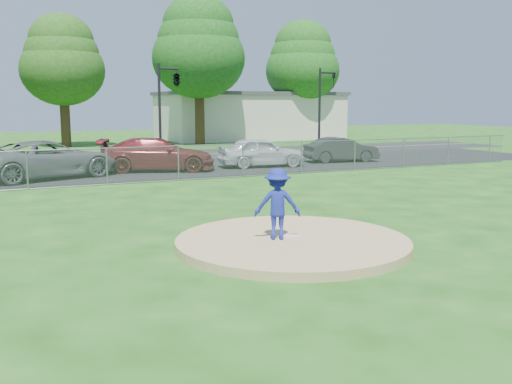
% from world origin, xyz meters
% --- Properties ---
extents(ground, '(120.00, 120.00, 0.00)m').
position_xyz_m(ground, '(0.00, 10.00, 0.00)').
color(ground, '#164A10').
rests_on(ground, ground).
extents(pitchers_mound, '(5.40, 5.40, 0.20)m').
position_xyz_m(pitchers_mound, '(0.00, 0.00, 0.10)').
color(pitchers_mound, tan).
rests_on(pitchers_mound, ground).
extents(pitching_rubber, '(0.60, 0.15, 0.04)m').
position_xyz_m(pitching_rubber, '(0.00, 0.20, 0.22)').
color(pitching_rubber, white).
rests_on(pitching_rubber, pitchers_mound).
extents(chain_link_fence, '(40.00, 0.06, 1.50)m').
position_xyz_m(chain_link_fence, '(0.00, 12.00, 0.75)').
color(chain_link_fence, gray).
rests_on(chain_link_fence, ground).
extents(parking_lot, '(50.00, 8.00, 0.01)m').
position_xyz_m(parking_lot, '(0.00, 16.50, 0.01)').
color(parking_lot, black).
rests_on(parking_lot, ground).
extents(street, '(60.00, 7.00, 0.01)m').
position_xyz_m(street, '(0.00, 24.00, 0.00)').
color(street, black).
rests_on(street, ground).
extents(commercial_building, '(16.40, 9.40, 4.30)m').
position_xyz_m(commercial_building, '(16.00, 38.00, 2.16)').
color(commercial_building, beige).
rests_on(commercial_building, ground).
extents(tree_center, '(6.16, 6.16, 9.84)m').
position_xyz_m(tree_center, '(-1.00, 34.00, 6.47)').
color(tree_center, '#392414').
rests_on(tree_center, ground).
extents(tree_right, '(7.28, 7.28, 11.63)m').
position_xyz_m(tree_right, '(9.00, 32.00, 7.65)').
color(tree_right, '#362413').
rests_on(tree_right, ground).
extents(tree_far_right, '(6.72, 6.72, 10.74)m').
position_xyz_m(tree_far_right, '(20.00, 35.00, 7.06)').
color(tree_far_right, '#382114').
rests_on(tree_far_right, ground).
extents(traffic_signal_center, '(1.42, 2.48, 5.60)m').
position_xyz_m(traffic_signal_center, '(3.97, 22.00, 4.61)').
color(traffic_signal_center, black).
rests_on(traffic_signal_center, ground).
extents(traffic_signal_right, '(1.28, 0.20, 5.60)m').
position_xyz_m(traffic_signal_right, '(14.24, 22.00, 3.36)').
color(traffic_signal_right, black).
rests_on(traffic_signal_right, ground).
extents(pitcher, '(1.21, 0.97, 1.63)m').
position_xyz_m(pitcher, '(-0.34, 0.10, 1.01)').
color(pitcher, navy).
rests_on(pitcher, pitchers_mound).
extents(parked_car_gray, '(6.56, 4.58, 1.66)m').
position_xyz_m(parked_car_gray, '(-3.95, 15.27, 0.84)').
color(parked_car_gray, slate).
rests_on(parked_car_gray, parking_lot).
extents(parked_car_darkred, '(5.98, 3.88, 1.61)m').
position_xyz_m(parked_car_darkred, '(1.14, 15.88, 0.82)').
color(parked_car_darkred, maroon).
rests_on(parked_car_darkred, parking_lot).
extents(parked_car_pearl, '(4.67, 2.32, 1.53)m').
position_xyz_m(parked_car_pearl, '(6.56, 15.44, 0.78)').
color(parked_car_pearl, silver).
rests_on(parked_car_pearl, parking_lot).
extents(parked_car_charcoal, '(4.33, 2.05, 1.37)m').
position_xyz_m(parked_car_charcoal, '(11.77, 15.86, 0.70)').
color(parked_car_charcoal, '#29282B').
rests_on(parked_car_charcoal, parking_lot).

